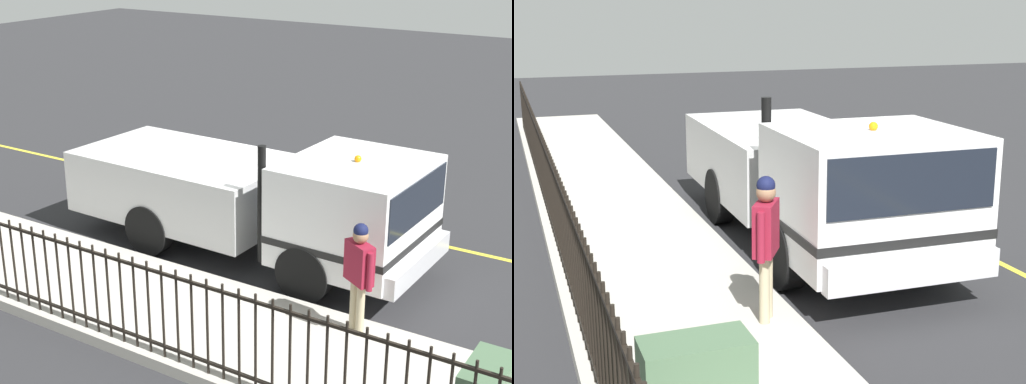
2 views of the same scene
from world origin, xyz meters
TOP-DOWN VIEW (x-y plane):
  - ground_plane at (0.00, 0.00)m, footprint 61.56×61.56m
  - sidewalk_slab at (2.87, 0.00)m, footprint 2.59×27.98m
  - lane_marking at (-2.10, 0.00)m, footprint 0.12×25.18m
  - work_truck at (0.15, 1.26)m, footprint 2.57×6.97m
  - worker_standing at (1.99, 3.90)m, footprint 0.44×0.55m
  - iron_fence at (4.03, 0.00)m, footprint 0.04×23.82m
  - traffic_cone at (-2.05, -0.97)m, footprint 0.44×0.44m

SIDE VIEW (x-z plane):
  - ground_plane at x=0.00m, z-range 0.00..0.00m
  - lane_marking at x=-2.10m, z-range 0.00..0.01m
  - sidewalk_slab at x=2.87m, z-range 0.00..0.17m
  - traffic_cone at x=-2.05m, z-range 0.00..0.63m
  - iron_fence at x=4.03m, z-range 0.18..1.56m
  - work_truck at x=0.15m, z-range -0.03..2.44m
  - worker_standing at x=1.99m, z-range 0.36..2.07m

